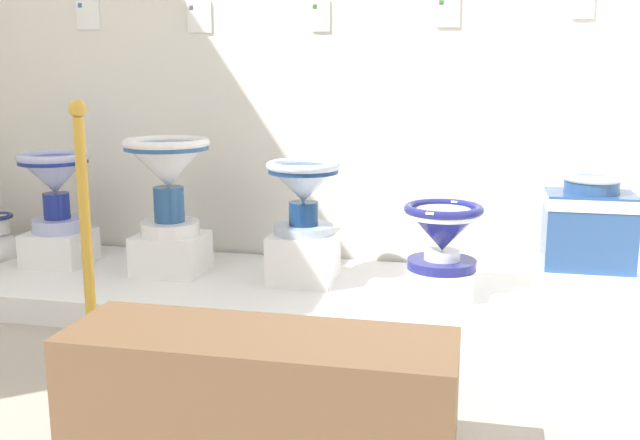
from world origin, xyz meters
name	(u,v)px	position (x,y,z in m)	size (l,w,h in m)	color
display_platform	(298,296)	(1.94, 2.02, 0.06)	(3.24, 0.98, 0.12)	white
plinth_block_pale_glazed	(60,247)	(0.63, 2.11, 0.21)	(0.31, 0.29, 0.17)	white
antique_toilet_pale_glazed	(55,179)	(0.63, 2.11, 0.57)	(0.37, 0.37, 0.41)	#A8B0E0
plinth_block_slender_white	(171,253)	(1.27, 2.07, 0.22)	(0.33, 0.29, 0.20)	white
antique_toilet_slender_white	(167,169)	(1.27, 2.07, 0.65)	(0.42, 0.42, 0.48)	white
plinth_block_tall_cobalt	(304,257)	(1.95, 2.08, 0.24)	(0.30, 0.32, 0.23)	white
antique_toilet_tall_cobalt	(303,186)	(1.95, 2.08, 0.59)	(0.35, 0.35, 0.35)	silver
plinth_block_broad_patterned	(441,280)	(2.61, 2.04, 0.18)	(0.29, 0.35, 0.11)	white
antique_toilet_broad_patterned	(443,230)	(2.61, 2.04, 0.41)	(0.36, 0.36, 0.30)	navy
plinth_block_rightmost	(584,286)	(3.22, 1.96, 0.21)	(0.40, 0.40, 0.18)	white
antique_toilet_rightmost	(589,220)	(3.22, 1.96, 0.50)	(0.37, 0.28, 0.40)	#294C84
info_placard_first	(88,14)	(0.64, 2.53, 1.42)	(0.13, 0.01, 0.16)	white
info_placard_second	(199,17)	(1.28, 2.53, 1.39)	(0.13, 0.01, 0.16)	white
info_placard_third	(321,16)	(1.94, 2.53, 1.39)	(0.09, 0.01, 0.15)	white
info_placard_fourth	(448,12)	(2.58, 2.53, 1.40)	(0.11, 0.01, 0.15)	white
info_placard_fifth	(584,3)	(3.21, 2.53, 1.43)	(0.10, 0.01, 0.14)	white
stanchion_post_near_left	(90,293)	(1.36, 1.14, 0.31)	(0.25, 0.25, 1.02)	gold
museum_bench	(259,400)	(2.17, 0.63, 0.20)	(1.11, 0.36, 0.40)	brown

